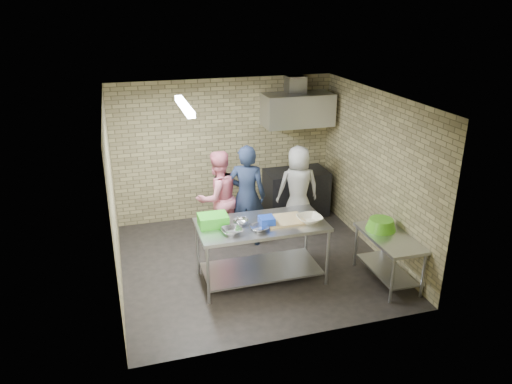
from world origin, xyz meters
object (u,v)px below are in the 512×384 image
side_counter (388,258)px  green_crate (213,220)px  bottle_green (316,111)px  woman_pink (218,198)px  stove (296,192)px  prep_table (261,252)px  man_navy (247,196)px  blue_tub (267,221)px  bottle_red (296,111)px  green_basin (381,224)px  woman_white (298,188)px

side_counter → green_crate: green_crate is taller
bottle_green → woman_pink: (-2.19, -1.01, -1.18)m
side_counter → stove: size_ratio=1.00×
prep_table → man_navy: (0.11, 1.23, 0.42)m
blue_tub → woman_pink: size_ratio=0.13×
prep_table → woman_pink: 1.50m
prep_table → side_counter: 1.92m
woman_pink → prep_table: bearing=85.1°
prep_table → bottle_red: bearing=59.5°
woman_pink → side_counter: bearing=118.9°
prep_table → woman_pink: bearing=104.1°
bottle_red → man_navy: bearing=-137.8°
side_counter → green_crate: (-2.53, 0.68, 0.66)m
stove → green_basin: size_ratio=2.61×
prep_table → blue_tub: size_ratio=9.00×
side_counter → woman_white: (-0.65, 2.14, 0.42)m
green_crate → blue_tub: size_ratio=2.00×
side_counter → woman_pink: (-2.19, 1.98, 0.46)m
prep_table → stove: (1.38, 2.19, -0.02)m
side_counter → green_basin: (-0.02, 0.25, 0.46)m
stove → blue_tub: size_ratio=5.69×
side_counter → man_navy: size_ratio=0.67×
bottle_green → woman_white: size_ratio=0.09×
stove → green_basin: (0.43, -2.50, 0.38)m
woman_pink → woman_white: woman_pink is taller
side_counter → bottle_green: 3.41m
stove → bottle_red: size_ratio=6.67×
side_counter → man_navy: bearing=133.8°
prep_table → woman_white: (1.18, 1.58, 0.32)m
prep_table → blue_tub: blue_tub is taller
side_counter → woman_white: bearing=106.9°
prep_table → bottle_green: bottle_green is taller
green_crate → woman_white: 2.39m
woman_white → blue_tub: bearing=61.2°
prep_table → stove: size_ratio=1.58×
prep_table → bottle_red: size_ratio=10.55×
side_counter → blue_tub: blue_tub is taller
side_counter → man_navy: man_navy is taller
blue_tub → man_navy: bearing=87.3°
bottle_red → woman_pink: bearing=-150.5°
side_counter → green_crate: size_ratio=2.84×
blue_tub → bottle_green: size_ratio=1.41×
prep_table → bottle_green: size_ratio=12.66×
blue_tub → bottle_red: bottle_red is taller
bottle_red → bottle_green: (0.40, 0.00, -0.01)m
prep_table → woman_pink: size_ratio=1.13×
green_basin → woman_pink: woman_pink is taller
blue_tub → bottle_red: 3.05m
green_basin → woman_white: 1.99m
green_crate → prep_table: bearing=-9.7°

